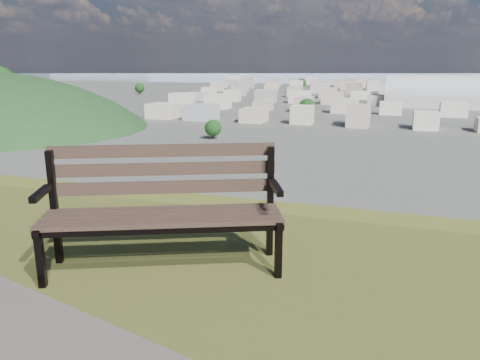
% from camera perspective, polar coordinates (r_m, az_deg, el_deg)
% --- Properties ---
extents(park_bench, '(2.02, 1.35, 1.02)m').
position_cam_1_polar(park_bench, '(3.97, -9.36, -2.55)').
color(park_bench, '#453028').
rests_on(park_bench, hilltop_mesa).
extents(arena, '(58.80, 26.91, 24.40)m').
position_cam_1_polar(arena, '(301.29, 22.92, 9.25)').
color(arena, silver).
rests_on(arena, ground).
extents(city_blocks, '(395.00, 361.00, 7.00)m').
position_cam_1_polar(city_blocks, '(396.14, 18.72, 10.25)').
color(city_blocks, beige).
rests_on(city_blocks, ground).
extents(city_trees, '(406.52, 387.20, 9.98)m').
position_cam_1_polar(city_trees, '(321.89, 13.90, 10.05)').
color(city_trees, '#302618').
rests_on(city_trees, ground).
extents(bay_water, '(2400.00, 700.00, 0.12)m').
position_cam_1_polar(bay_water, '(901.41, 18.90, 11.91)').
color(bay_water, '#9CB6C7').
rests_on(bay_water, ground).
extents(far_hills, '(2050.00, 340.00, 60.00)m').
position_cam_1_polar(far_hills, '(1405.28, 16.50, 13.73)').
color(far_hills, '#9DA5C3').
rests_on(far_hills, ground).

